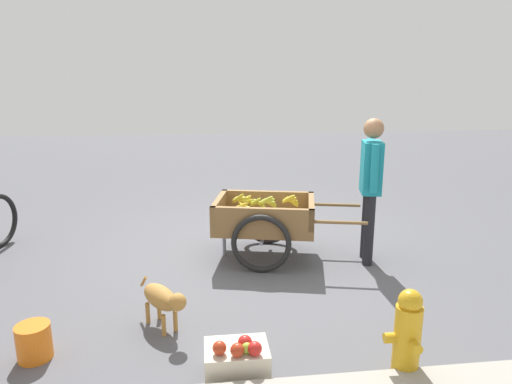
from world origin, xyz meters
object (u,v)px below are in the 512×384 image
object	(u,v)px
plastic_bucket	(34,342)
apple_crate	(237,359)
vendor_person	(371,178)
fire_hydrant	(407,336)
dog	(163,299)
fruit_cart	(265,221)

from	to	relation	value
plastic_bucket	apple_crate	world-z (taller)	apple_crate
vendor_person	plastic_bucket	bearing A→B (deg)	26.07
vendor_person	apple_crate	size ratio (longest dim) A/B	3.64
vendor_person	fire_hydrant	size ratio (longest dim) A/B	2.39
vendor_person	dog	size ratio (longest dim) A/B	2.77
apple_crate	fire_hydrant	bearing A→B (deg)	170.88
dog	apple_crate	world-z (taller)	dog
fire_hydrant	plastic_bucket	xyz separation A→B (m)	(2.59, -0.57, -0.20)
dog	fruit_cart	bearing A→B (deg)	-125.58
plastic_bucket	fruit_cart	bearing A→B (deg)	-138.02
vendor_person	apple_crate	distance (m)	2.62
fruit_cart	apple_crate	distance (m)	2.22
dog	apple_crate	distance (m)	0.89
dog	fire_hydrant	size ratio (longest dim) A/B	0.86
fire_hydrant	apple_crate	bearing A→B (deg)	-9.12
fire_hydrant	vendor_person	bearing A→B (deg)	-103.15
vendor_person	fire_hydrant	xyz separation A→B (m)	(0.48, 2.07, -0.62)
fruit_cart	plastic_bucket	size ratio (longest dim) A/B	6.66
apple_crate	dog	bearing A→B (deg)	-51.41
fruit_cart	apple_crate	world-z (taller)	fruit_cart
vendor_person	fire_hydrant	bearing A→B (deg)	76.85
apple_crate	vendor_person	bearing A→B (deg)	-130.45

